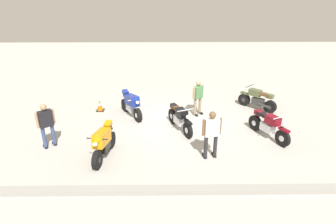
# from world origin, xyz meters

# --- Properties ---
(ground_plane) EXTENTS (40.00, 40.00, 0.00)m
(ground_plane) POSITION_xyz_m (0.00, 0.00, 0.00)
(ground_plane) COLOR #ADAAA3
(curb_edge) EXTENTS (14.00, 0.30, 0.15)m
(curb_edge) POSITION_xyz_m (0.00, 4.60, 0.07)
(curb_edge) COLOR gray
(curb_edge) RESTS_ON ground
(motorcycle_olive_vintage) EXTENTS (1.50, 1.48, 1.07)m
(motorcycle_olive_vintage) POSITION_xyz_m (-3.85, -1.46, 0.49)
(motorcycle_olive_vintage) COLOR black
(motorcycle_olive_vintage) RESTS_ON ground
(motorcycle_maroon_cruiser) EXTENTS (1.04, 1.93, 1.09)m
(motorcycle_maroon_cruiser) POSITION_xyz_m (-3.42, 1.39, 0.52)
(motorcycle_maroon_cruiser) COLOR black
(motorcycle_maroon_cruiser) RESTS_ON ground
(motorcycle_orange_sportbike) EXTENTS (0.70, 1.96, 1.14)m
(motorcycle_orange_sportbike) POSITION_xyz_m (2.67, 2.71, 0.59)
(motorcycle_orange_sportbike) COLOR black
(motorcycle_orange_sportbike) RESTS_ON ground
(motorcycle_black_cruiser) EXTENTS (0.97, 1.98, 1.09)m
(motorcycle_black_cruiser) POSITION_xyz_m (-0.03, 0.68, 0.52)
(motorcycle_black_cruiser) COLOR black
(motorcycle_black_cruiser) RESTS_ON ground
(motorcycle_blue_sportbike) EXTENTS (1.14, 1.79, 1.14)m
(motorcycle_blue_sportbike) POSITION_xyz_m (2.08, -0.71, 0.59)
(motorcycle_blue_sportbike) COLOR black
(motorcycle_blue_sportbike) RESTS_ON ground
(person_in_green_shirt) EXTENTS (0.55, 0.52, 1.62)m
(person_in_green_shirt) POSITION_xyz_m (-0.92, -0.85, 0.91)
(person_in_green_shirt) COLOR gray
(person_in_green_shirt) RESTS_ON ground
(person_in_black_shirt) EXTENTS (0.57, 0.53, 1.70)m
(person_in_black_shirt) POSITION_xyz_m (4.80, 2.00, 0.97)
(person_in_black_shirt) COLOR #384772
(person_in_black_shirt) RESTS_ON ground
(person_in_white_shirt) EXTENTS (0.67, 0.38, 1.73)m
(person_in_white_shirt) POSITION_xyz_m (-0.97, 2.79, 0.99)
(person_in_white_shirt) COLOR #262628
(person_in_white_shirt) RESTS_ON ground
(traffic_cone) EXTENTS (0.36, 0.36, 0.53)m
(traffic_cone) POSITION_xyz_m (3.66, -1.35, 0.26)
(traffic_cone) COLOR black
(traffic_cone) RESTS_ON ground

